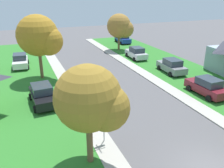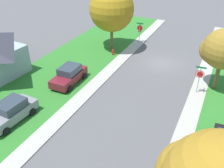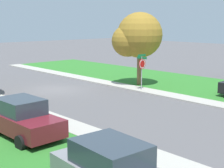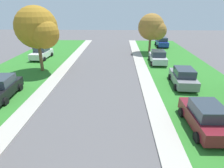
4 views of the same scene
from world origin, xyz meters
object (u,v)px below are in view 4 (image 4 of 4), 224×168
(car_maroon_kerbside_mid, at_px, (205,117))
(car_blue_far_down_street, at_px, (162,42))
(car_white_driveway_right, at_px, (42,53))
(car_black_near_corner, at_px, (1,88))
(tree_sidewalk_mid, at_px, (38,29))
(car_silver_across_road, at_px, (158,57))
(car_grey_behind_trees, at_px, (183,77))
(tree_sidewalk_far, at_px, (153,28))

(car_maroon_kerbside_mid, bearing_deg, car_blue_far_down_street, 84.11)
(car_blue_far_down_street, height_order, car_white_driveway_right, same)
(car_white_driveway_right, bearing_deg, car_maroon_kerbside_mid, -44.85)
(car_black_near_corner, height_order, car_blue_far_down_street, same)
(car_black_near_corner, relative_size, tree_sidewalk_mid, 0.62)
(car_white_driveway_right, bearing_deg, car_silver_across_road, -6.51)
(car_black_near_corner, distance_m, car_grey_behind_trees, 15.88)
(car_grey_behind_trees, bearing_deg, car_white_driveway_right, 151.41)
(car_maroon_kerbside_mid, relative_size, car_grey_behind_trees, 0.99)
(car_grey_behind_trees, bearing_deg, car_blue_far_down_street, 84.39)
(car_white_driveway_right, distance_m, tree_sidewalk_far, 16.90)
(car_silver_across_road, relative_size, tree_sidewalk_mid, 0.61)
(car_silver_across_road, distance_m, tree_sidewalk_mid, 14.71)
(car_silver_across_road, height_order, tree_sidewalk_far, tree_sidewalk_far)
(car_silver_across_road, xyz_separation_m, car_grey_behind_trees, (0.99, -7.45, 0.00))
(tree_sidewalk_far, bearing_deg, car_grey_behind_trees, -86.02)
(car_maroon_kerbside_mid, xyz_separation_m, tree_sidewalk_mid, (-13.86, 10.52, 3.88))
(car_blue_far_down_street, height_order, tree_sidewalk_far, tree_sidewalk_far)
(car_white_driveway_right, bearing_deg, car_grey_behind_trees, -28.59)
(car_black_near_corner, bearing_deg, car_maroon_kerbside_mid, -14.37)
(car_blue_far_down_street, relative_size, car_grey_behind_trees, 0.99)
(car_silver_across_road, xyz_separation_m, tree_sidewalk_far, (0.05, 5.99, 3.04))
(car_silver_across_road, distance_m, tree_sidewalk_far, 6.72)
(car_blue_far_down_street, bearing_deg, tree_sidewalk_mid, -137.84)
(car_black_near_corner, bearing_deg, tree_sidewalk_mid, 82.22)
(car_blue_far_down_street, xyz_separation_m, car_maroon_kerbside_mid, (-2.62, -25.44, 0.00))
(car_blue_far_down_street, xyz_separation_m, tree_sidewalk_far, (-2.76, -5.13, 3.04))
(car_grey_behind_trees, relative_size, tree_sidewalk_mid, 0.62)
(car_black_near_corner, distance_m, car_blue_far_down_street, 27.78)
(car_white_driveway_right, xyz_separation_m, car_maroon_kerbside_mid, (16.24, -16.15, 0.00))
(car_grey_behind_trees, relative_size, tree_sidewalk_far, 0.73)
(car_maroon_kerbside_mid, distance_m, car_grey_behind_trees, 6.92)
(car_black_near_corner, bearing_deg, car_blue_far_down_street, 51.22)
(car_maroon_kerbside_mid, xyz_separation_m, car_grey_behind_trees, (0.80, 6.87, 0.00))
(car_white_driveway_right, distance_m, car_grey_behind_trees, 19.40)
(car_maroon_kerbside_mid, distance_m, tree_sidewalk_mid, 17.83)
(car_black_near_corner, distance_m, tree_sidewalk_mid, 7.83)
(car_maroon_kerbside_mid, bearing_deg, tree_sidewalk_mid, 142.79)
(car_silver_across_road, height_order, car_maroon_kerbside_mid, same)
(car_maroon_kerbside_mid, xyz_separation_m, tree_sidewalk_far, (-0.14, 20.32, 3.04))
(car_blue_far_down_street, relative_size, car_white_driveway_right, 0.99)
(tree_sidewalk_far, bearing_deg, car_white_driveway_right, -165.50)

